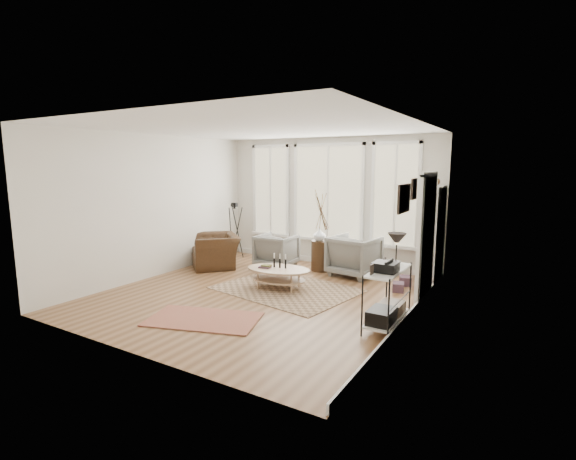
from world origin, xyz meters
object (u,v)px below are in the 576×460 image
Objects in this scene: low_shelf at (388,292)px; armchair_right at (354,256)px; armchair_left at (277,251)px; accent_chair at (215,251)px; coffee_table at (278,273)px; side_table at (322,230)px; bookcase at (432,235)px.

low_shelf reaches higher than armchair_right.
armchair_left is 0.89× the size of armchair_right.
coffee_table is at bearing 22.25° from accent_chair.
armchair_left is (-0.91, 1.40, 0.08)m from coffee_table.
low_shelf reaches higher than accent_chair.
coffee_table is 0.71× the size of side_table.
accent_chair is (-2.22, -0.91, -0.53)m from side_table.
side_table is at bearing -176.65° from bookcase.
coffee_table is 2.24m from accent_chair.
bookcase is 3.36m from armchair_left.
coffee_table is at bearing -143.52° from bookcase.
armchair_left is 1.40m from accent_chair.
low_shelf reaches higher than armchair_left.
bookcase is 2.50× the size of armchair_left.
coffee_table is (-2.37, -1.75, -0.66)m from bookcase.
side_table reaches higher than armchair_left.
side_table is 1.65× the size of accent_chair.
side_table reaches higher than armchair_right.
armchair_left is at bearing -167.36° from side_table.
bookcase is at bearing -165.95° from armchair_right.
armchair_left is 1.80m from armchair_right.
side_table is at bearing -169.45° from armchair_left.
accent_chair is (-1.22, -0.69, -0.01)m from armchair_left.
armchair_left is at bearing 70.09° from accent_chair.
accent_chair is at bearing -157.69° from side_table.
bookcase is 1.58× the size of low_shelf.
armchair_right is (0.88, 1.59, 0.12)m from coffee_table.
armchair_right is (-1.44, 2.35, -0.09)m from low_shelf.
coffee_table is 1.67m from armchair_left.
armchair_left is 0.44× the size of side_table.
bookcase is 2.22× the size of armchair_right.
accent_chair is at bearing 161.65° from low_shelf.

